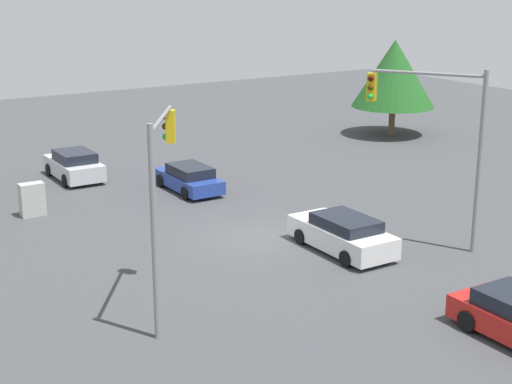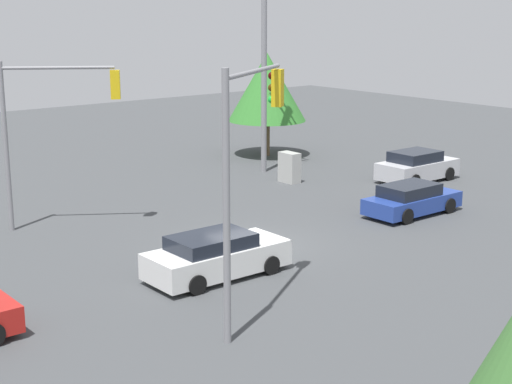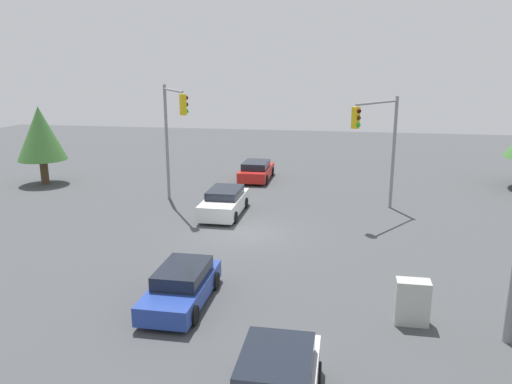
% 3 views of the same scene
% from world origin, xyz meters
% --- Properties ---
extents(ground_plane, '(80.00, 80.00, 0.00)m').
position_xyz_m(ground_plane, '(0.00, 0.00, 0.00)').
color(ground_plane, '#424447').
extents(sedan_white, '(1.99, 4.55, 1.39)m').
position_xyz_m(sedan_white, '(1.80, -2.85, 0.68)').
color(sedan_white, silver).
rests_on(sedan_white, ground_plane).
extents(sedan_red, '(2.04, 4.51, 1.35)m').
position_xyz_m(sedan_red, '(1.58, -11.55, 0.66)').
color(sedan_red, red).
rests_on(sedan_red, ground_plane).
extents(sedan_blue, '(1.86, 4.23, 1.27)m').
position_xyz_m(sedan_blue, '(0.74, 7.66, 0.62)').
color(sedan_blue, '#233D93').
rests_on(sedan_blue, ground_plane).
extents(traffic_signal_main, '(2.53, 3.69, 6.28)m').
position_xyz_m(traffic_signal_main, '(-6.31, -4.37, 4.33)').
color(traffic_signal_main, gray).
rests_on(traffic_signal_main, ground_plane).
extents(traffic_signal_cross, '(2.60, 3.84, 6.83)m').
position_xyz_m(traffic_signal_cross, '(5.02, -4.13, 4.69)').
color(traffic_signal_cross, gray).
rests_on(traffic_signal_cross, ground_plane).
extents(electrical_cabinet, '(1.04, 0.58, 1.44)m').
position_xyz_m(electrical_cabinet, '(-6.78, 7.73, 0.72)').
color(electrical_cabinet, '#B2B2AD').
rests_on(electrical_cabinet, ground_plane).
extents(tree_right, '(3.24, 3.24, 5.27)m').
position_xyz_m(tree_right, '(15.67, -7.80, 3.43)').
color(tree_right, '#4C3823').
rests_on(tree_right, ground_plane).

